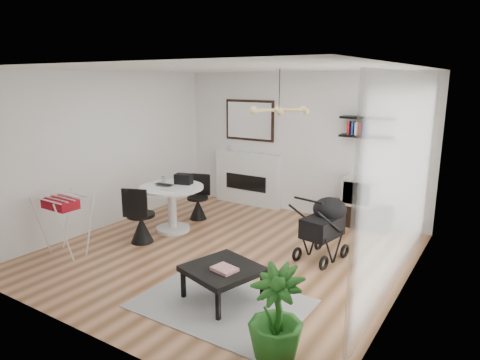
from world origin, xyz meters
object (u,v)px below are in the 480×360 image
Objects in this scene: fireplace at (248,172)px; crt_tv at (360,191)px; dining_table at (172,202)px; potted_plant at (276,315)px; tv_console at (360,215)px; coffee_table at (223,270)px; drying_rack at (66,224)px; stroller at (324,230)px.

crt_tv is at bearing -3.01° from fireplace.
potted_plant is at bearing -34.34° from dining_table.
crt_tv is (-0.01, -0.00, 0.45)m from tv_console.
coffee_table is (2.09, -1.49, -0.16)m from dining_table.
coffee_table is (1.85, -3.58, -0.32)m from fireplace.
drying_rack is at bearing -132.44° from crt_tv.
crt_tv reaches higher than tv_console.
drying_rack is 2.74m from coffee_table.
tv_console is (2.41, -0.12, -0.48)m from fireplace.
stroller is at bearing 6.73° from dining_table.
tv_console is 1.21× the size of drying_rack.
potted_plant reaches higher than coffee_table.
crt_tv is 0.51× the size of dining_table.
tv_console is 1.18× the size of potted_plant.
drying_rack is 0.90× the size of stroller.
drying_rack is 0.97× the size of potted_plant.
fireplace is 1.99× the size of dining_table.
dining_table is at bearing -143.44° from tv_console.
tv_console is at bearing 96.87° from potted_plant.
fireplace reaches higher than potted_plant.
drying_rack is 3.81m from stroller.
potted_plant is (1.06, -0.66, 0.09)m from coffee_table.
dining_table is at bearing 69.60° from drying_rack.
tv_console is 3.50m from coffee_table.
potted_plant is (0.51, -2.46, 0.03)m from stroller.
fireplace is 2.34× the size of potted_plant.
tv_console is 4.88m from drying_rack.
crt_tv is 0.60× the size of potted_plant.
fireplace is 4.04m from coffee_table.
fireplace is 2.99m from stroller.
drying_rack is at bearing -103.32° from fireplace.
fireplace is 2.16× the size of stroller.
crt_tv is 0.58× the size of coffee_table.
fireplace is 3.88× the size of crt_tv.
coffee_table is at bearing 4.12° from drying_rack.
fireplace is 2.41× the size of drying_rack.
fireplace is at bearing 177.08° from tv_console.
dining_table is 1.08× the size of stroller.
stroller is (2.40, -1.78, -0.26)m from fireplace.
coffee_table is 1.04× the size of potted_plant.
potted_plant is at bearing -83.13° from tv_console.
potted_plant reaches higher than tv_console.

